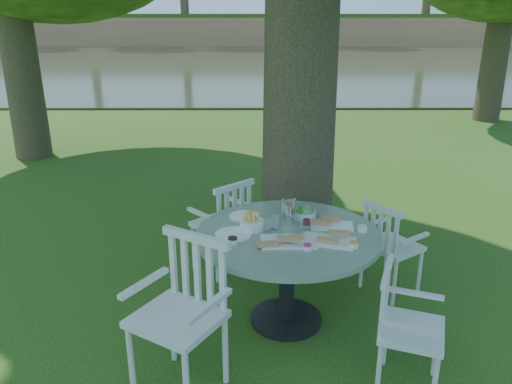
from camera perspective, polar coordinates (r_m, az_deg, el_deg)
The scene contains 8 objects.
ground at distance 4.49m, azimuth 0.01°, elevation -11.16°, with size 140.00×140.00×0.00m, color #1A3D0C.
table at distance 3.79m, azimuth 3.63°, elevation -6.69°, with size 1.38×1.38×0.77m.
chair_ne at distance 4.37m, azimuth 14.70°, elevation -5.53°, with size 0.56×0.57×0.83m.
chair_nw at distance 4.57m, azimuth -3.32°, elevation -3.20°, with size 0.62×0.62×0.89m.
chair_sw at distance 3.24m, azimuth -7.95°, elevation -12.27°, with size 0.68×0.67×1.00m.
chair_se at distance 3.35m, azimuth 16.04°, elevation -13.84°, with size 0.51×0.53×0.83m.
tableware at distance 3.77m, azimuth 3.34°, elevation -3.66°, with size 1.14×0.75×0.22m.
river at distance 26.96m, azimuth -0.24°, elevation 14.54°, with size 100.00×28.00×0.12m, color #2E311D.
Camera 1 is at (-0.02, -3.86, 2.28)m, focal length 35.00 mm.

